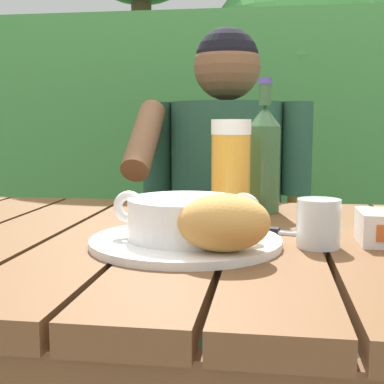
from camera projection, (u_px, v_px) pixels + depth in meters
dining_table at (187, 296)px, 0.90m from camera, size 1.31×0.80×0.77m
hedge_backdrop at (257, 108)px, 2.53m from camera, size 3.39×0.91×2.43m
chair_near_diner at (229, 274)px, 1.75m from camera, size 0.45×0.44×0.92m
person_eating at (224, 207)px, 1.52m from camera, size 0.48×0.47×1.23m
serving_plate at (186, 242)px, 0.82m from camera, size 0.29×0.29×0.01m
soup_bowl at (186, 217)px, 0.81m from camera, size 0.23×0.18×0.07m
bread_roll at (224, 223)px, 0.73m from camera, size 0.14×0.11×0.08m
beer_glass at (231, 169)px, 1.05m from camera, size 0.08×0.08×0.19m
beer_bottle at (264, 157)px, 1.11m from camera, size 0.07×0.07×0.28m
water_glass_small at (318, 223)px, 0.80m from camera, size 0.07×0.07×0.07m
table_knife at (277, 231)px, 0.90m from camera, size 0.16×0.06×0.01m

